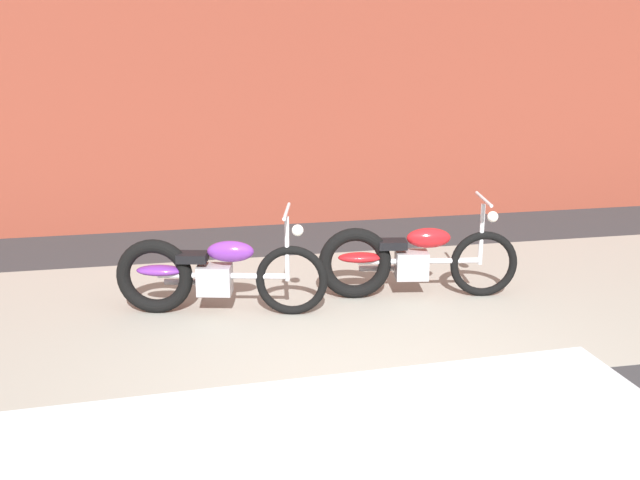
# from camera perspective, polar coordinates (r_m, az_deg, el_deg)

# --- Properties ---
(ground_plane) EXTENTS (80.00, 80.00, 0.00)m
(ground_plane) POSITION_cam_1_polar(r_m,az_deg,el_deg) (5.83, 3.90, -11.25)
(ground_plane) COLOR #2D2D30
(sidewalk_slab) EXTENTS (36.00, 3.50, 0.01)m
(sidewalk_slab) POSITION_cam_1_polar(r_m,az_deg,el_deg) (7.38, 0.35, -5.11)
(sidewalk_slab) COLOR gray
(sidewalk_slab) RESTS_ON ground
(motorcycle_purple) EXTENTS (1.98, 0.74, 1.03)m
(motorcycle_purple) POSITION_cam_1_polar(r_m,az_deg,el_deg) (7.19, -8.59, -2.53)
(motorcycle_purple) COLOR black
(motorcycle_purple) RESTS_ON ground
(motorcycle_red) EXTENTS (2.00, 0.65, 1.03)m
(motorcycle_red) POSITION_cam_1_polar(r_m,az_deg,el_deg) (7.58, 6.37, -1.47)
(motorcycle_red) COLOR black
(motorcycle_red) RESTS_ON ground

